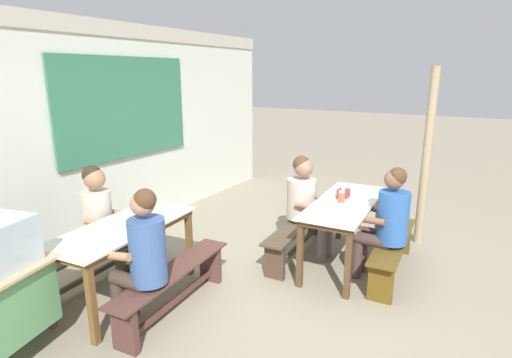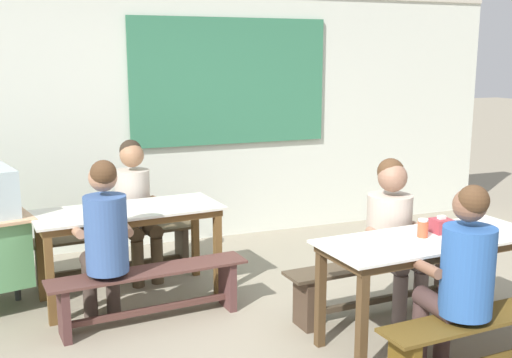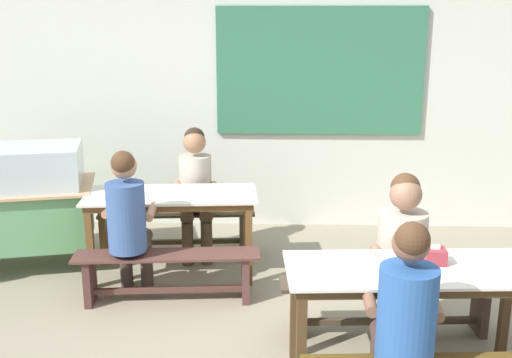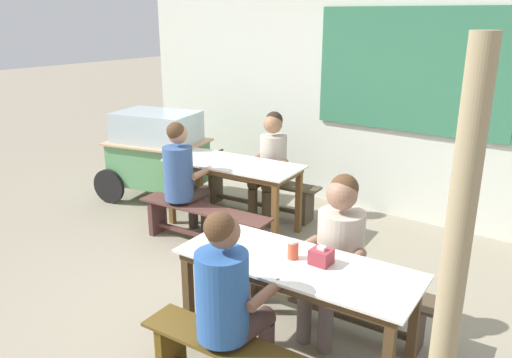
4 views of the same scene
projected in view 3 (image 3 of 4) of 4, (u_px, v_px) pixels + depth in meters
ground_plane at (293, 349)px, 4.38m from camera, size 40.00×40.00×0.00m
backdrop_wall at (291, 93)px, 6.67m from camera, size 7.33×0.23×2.86m
dining_table_far at (171, 203)px, 5.48m from camera, size 1.59×0.78×0.78m
dining_table_near at (413, 280)px, 3.88m from camera, size 1.67×0.73×0.78m
bench_far_back at (177, 225)px, 6.13m from camera, size 1.57×0.42×0.42m
bench_far_front at (168, 271)px, 5.05m from camera, size 1.55×0.42×0.42m
bench_near_back at (389, 299)px, 4.53m from camera, size 1.64×0.37×0.42m
food_cart at (26, 199)px, 5.71m from camera, size 1.64×1.13×1.16m
person_center_facing at (196, 184)px, 5.96m from camera, size 0.47×0.57×1.27m
person_right_near_table at (403, 247)px, 4.36m from camera, size 0.47×0.57×1.25m
person_near_front at (405, 314)px, 3.38m from camera, size 0.44×0.54×1.28m
person_left_back_turned at (128, 217)px, 4.97m from camera, size 0.44×0.53×1.30m
tissue_box at (435, 256)px, 3.91m from camera, size 0.13×0.13×0.13m
condiment_jar at (406, 256)px, 3.87m from camera, size 0.07×0.07×0.13m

